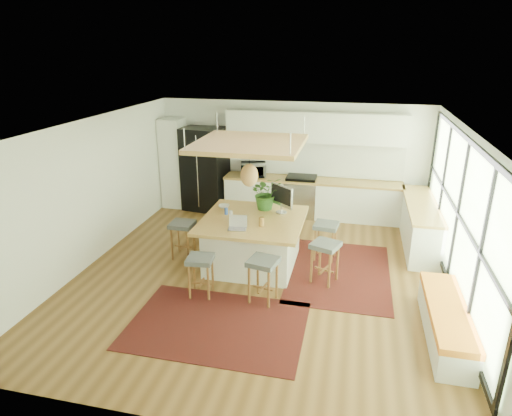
% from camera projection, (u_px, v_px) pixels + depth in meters
% --- Properties ---
extents(floor, '(7.00, 7.00, 0.00)m').
position_uv_depth(floor, '(261.00, 275.00, 8.06)').
color(floor, brown).
rests_on(floor, ground).
extents(ceiling, '(7.00, 7.00, 0.00)m').
position_uv_depth(ceiling, '(261.00, 126.00, 7.13)').
color(ceiling, white).
rests_on(ceiling, ground).
extents(wall_back, '(6.50, 0.00, 6.50)m').
position_uv_depth(wall_back, '(292.00, 158.00, 10.80)').
color(wall_back, white).
rests_on(wall_back, ground).
extents(wall_front, '(6.50, 0.00, 6.50)m').
position_uv_depth(wall_front, '(185.00, 321.00, 4.39)').
color(wall_front, white).
rests_on(wall_front, ground).
extents(wall_left, '(0.00, 7.00, 7.00)m').
position_uv_depth(wall_left, '(92.00, 192.00, 8.28)').
color(wall_left, white).
rests_on(wall_left, ground).
extents(wall_right, '(0.00, 7.00, 7.00)m').
position_uv_depth(wall_right, '(464.00, 221.00, 6.91)').
color(wall_right, white).
rests_on(wall_right, ground).
extents(window_wall, '(0.10, 6.20, 2.60)m').
position_uv_depth(window_wall, '(462.00, 218.00, 6.90)').
color(window_wall, black).
rests_on(window_wall, wall_right).
extents(pantry, '(0.55, 0.60, 2.25)m').
position_uv_depth(pantry, '(174.00, 163.00, 11.20)').
color(pantry, white).
rests_on(pantry, floor).
extents(back_counter_base, '(4.20, 0.60, 0.88)m').
position_uv_depth(back_counter_base, '(311.00, 199.00, 10.70)').
color(back_counter_base, white).
rests_on(back_counter_base, floor).
extents(back_counter_top, '(4.24, 0.64, 0.05)m').
position_uv_depth(back_counter_top, '(312.00, 181.00, 10.54)').
color(back_counter_top, '#AD833D').
rests_on(back_counter_top, back_counter_base).
extents(backsplash, '(4.20, 0.02, 0.80)m').
position_uv_depth(backsplash, '(314.00, 159.00, 10.66)').
color(backsplash, white).
rests_on(backsplash, wall_back).
extents(upper_cabinets, '(4.20, 0.34, 0.70)m').
position_uv_depth(upper_cabinets, '(315.00, 127.00, 10.24)').
color(upper_cabinets, white).
rests_on(upper_cabinets, wall_back).
extents(range, '(0.76, 0.62, 1.00)m').
position_uv_depth(range, '(301.00, 196.00, 10.73)').
color(range, '#A5A5AA').
rests_on(range, floor).
extents(right_counter_base, '(0.60, 2.50, 0.88)m').
position_uv_depth(right_counter_base, '(420.00, 225.00, 9.12)').
color(right_counter_base, white).
rests_on(right_counter_base, floor).
extents(right_counter_top, '(0.64, 2.54, 0.05)m').
position_uv_depth(right_counter_top, '(423.00, 204.00, 8.96)').
color(right_counter_top, '#AD833D').
rests_on(right_counter_top, right_counter_base).
extents(window_bench, '(0.52, 2.00, 0.50)m').
position_uv_depth(window_bench, '(446.00, 322.00, 6.25)').
color(window_bench, white).
rests_on(window_bench, floor).
extents(ceiling_panel, '(1.86, 1.86, 0.80)m').
position_uv_depth(ceiling_panel, '(249.00, 159.00, 7.78)').
color(ceiling_panel, '#AD833D').
rests_on(ceiling_panel, ceiling).
extents(rug_near, '(2.60, 1.80, 0.01)m').
position_uv_depth(rug_near, '(217.00, 325.00, 6.60)').
color(rug_near, black).
rests_on(rug_near, floor).
extents(rug_right, '(1.80, 2.60, 0.01)m').
position_uv_depth(rug_right, '(339.00, 272.00, 8.13)').
color(rug_right, black).
rests_on(rug_right, floor).
extents(fridge, '(1.12, 0.93, 2.06)m').
position_uv_depth(fridge, '(206.00, 173.00, 11.07)').
color(fridge, black).
rests_on(fridge, floor).
extents(island, '(1.85, 1.85, 0.93)m').
position_uv_depth(island, '(253.00, 242.00, 8.30)').
color(island, '#AD833D').
rests_on(island, floor).
extents(stool_near_left, '(0.45, 0.45, 0.70)m').
position_uv_depth(stool_near_left, '(201.00, 276.00, 7.29)').
color(stool_near_left, '#474C4E').
rests_on(stool_near_left, floor).
extents(stool_near_right, '(0.52, 0.52, 0.75)m').
position_uv_depth(stool_near_right, '(263.00, 281.00, 7.12)').
color(stool_near_right, '#474C4E').
rests_on(stool_near_right, floor).
extents(stool_right_front, '(0.57, 0.57, 0.75)m').
position_uv_depth(stool_right_front, '(325.00, 263.00, 7.71)').
color(stool_right_front, '#474C4E').
rests_on(stool_right_front, floor).
extents(stool_right_back, '(0.48, 0.48, 0.74)m').
position_uv_depth(stool_right_back, '(325.00, 242.00, 8.56)').
color(stool_right_back, '#474C4E').
rests_on(stool_right_back, floor).
extents(stool_left_side, '(0.44, 0.44, 0.74)m').
position_uv_depth(stool_left_side, '(183.00, 240.00, 8.62)').
color(stool_left_side, '#474C4E').
rests_on(stool_left_side, floor).
extents(laptop, '(0.36, 0.38, 0.24)m').
position_uv_depth(laptop, '(237.00, 223.00, 7.63)').
color(laptop, '#A5A5AA').
rests_on(laptop, island).
extents(monitor, '(0.60, 0.54, 0.55)m').
position_uv_depth(monitor, '(282.00, 200.00, 8.34)').
color(monitor, '#A5A5AA').
rests_on(monitor, island).
extents(microwave, '(0.67, 0.48, 0.41)m').
position_uv_depth(microwave, '(253.00, 168.00, 10.74)').
color(microwave, '#A5A5AA').
rests_on(microwave, back_counter_top).
extents(island_plant, '(0.84, 0.87, 0.51)m').
position_uv_depth(island_plant, '(266.00, 196.00, 8.54)').
color(island_plant, '#1E4C19').
rests_on(island_plant, island).
extents(island_bowl, '(0.25, 0.25, 0.05)m').
position_uv_depth(island_bowl, '(224.00, 206.00, 8.68)').
color(island_bowl, beige).
rests_on(island_bowl, island).
extents(island_bottle_0, '(0.07, 0.07, 0.19)m').
position_uv_depth(island_bottle_0, '(226.00, 210.00, 8.31)').
color(island_bottle_0, blue).
rests_on(island_bottle_0, island).
extents(island_bottle_1, '(0.07, 0.07, 0.19)m').
position_uv_depth(island_bottle_1, '(230.00, 215.00, 8.05)').
color(island_bottle_1, silver).
rests_on(island_bottle_1, island).
extents(island_bottle_2, '(0.07, 0.07, 0.19)m').
position_uv_depth(island_bottle_2, '(263.00, 221.00, 7.78)').
color(island_bottle_2, '#AA7738').
rests_on(island_bottle_2, island).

